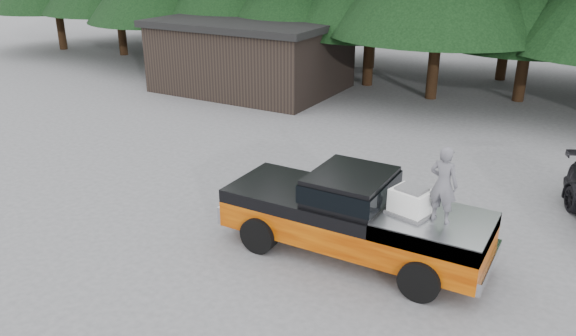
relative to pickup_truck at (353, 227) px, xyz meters
The scene contains 6 objects.
ground 1.64m from the pickup_truck, behind, with size 120.00×120.00×0.00m, color #535456.
pickup_truck is the anchor object (origin of this frame).
truck_cab 0.97m from the pickup_truck, behind, with size 1.66×1.90×0.59m, color black.
air_compressor 1.57m from the pickup_truck, ahead, with size 0.75×0.62×0.51m, color white.
man_on_bed 2.38m from the pickup_truck, ahead, with size 0.58×0.38×1.58m, color #56555D.
utility_building 15.91m from the pickup_truck, 131.35° to the left, with size 8.40×6.40×3.30m.
Camera 1 is at (5.75, -10.22, 6.47)m, focal length 35.00 mm.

